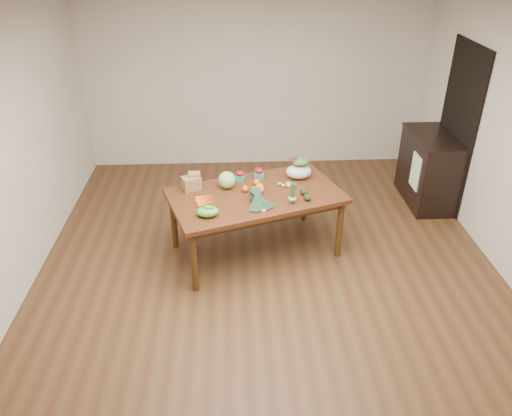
{
  "coord_description": "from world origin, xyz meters",
  "views": [
    {
      "loc": [
        -0.35,
        -4.23,
        3.3
      ],
      "look_at": [
        -0.14,
        0.0,
        0.88
      ],
      "focal_mm": 35.0,
      "sensor_mm": 36.0,
      "label": 1
    }
  ],
  "objects_px": {
    "kale_bunch": "(260,200)",
    "paper_bag": "(191,182)",
    "dining_table": "(255,223)",
    "salad_bag": "(299,169)",
    "cabinet": "(428,169)",
    "mandarin_cluster": "(258,188)",
    "asparagus_bundle": "(292,193)",
    "cabbage": "(227,180)"
  },
  "relations": [
    {
      "from": "mandarin_cluster",
      "to": "kale_bunch",
      "type": "relative_size",
      "value": 0.45
    },
    {
      "from": "paper_bag",
      "to": "cabinet",
      "type": "bearing_deg",
      "value": 17.42
    },
    {
      "from": "mandarin_cluster",
      "to": "salad_bag",
      "type": "distance_m",
      "value": 0.59
    },
    {
      "from": "cabbage",
      "to": "salad_bag",
      "type": "height_order",
      "value": "salad_bag"
    },
    {
      "from": "kale_bunch",
      "to": "asparagus_bundle",
      "type": "xyz_separation_m",
      "value": [
        0.34,
        0.06,
        0.05
      ]
    },
    {
      "from": "cabbage",
      "to": "kale_bunch",
      "type": "height_order",
      "value": "cabbage"
    },
    {
      "from": "mandarin_cluster",
      "to": "cabinet",
      "type": "bearing_deg",
      "value": 24.49
    },
    {
      "from": "salad_bag",
      "to": "cabbage",
      "type": "bearing_deg",
      "value": -166.16
    },
    {
      "from": "kale_bunch",
      "to": "asparagus_bundle",
      "type": "distance_m",
      "value": 0.35
    },
    {
      "from": "cabinet",
      "to": "cabbage",
      "type": "bearing_deg",
      "value": -160.52
    },
    {
      "from": "paper_bag",
      "to": "cabbage",
      "type": "distance_m",
      "value": 0.39
    },
    {
      "from": "paper_bag",
      "to": "salad_bag",
      "type": "xyz_separation_m",
      "value": [
        1.21,
        0.22,
        0.02
      ]
    },
    {
      "from": "mandarin_cluster",
      "to": "asparagus_bundle",
      "type": "xyz_separation_m",
      "value": [
        0.35,
        -0.27,
        0.08
      ]
    },
    {
      "from": "asparagus_bundle",
      "to": "mandarin_cluster",
      "type": "bearing_deg",
      "value": 122.62
    },
    {
      "from": "asparagus_bundle",
      "to": "salad_bag",
      "type": "distance_m",
      "value": 0.61
    },
    {
      "from": "paper_bag",
      "to": "mandarin_cluster",
      "type": "distance_m",
      "value": 0.73
    },
    {
      "from": "cabinet",
      "to": "kale_bunch",
      "type": "relative_size",
      "value": 2.55
    },
    {
      "from": "dining_table",
      "to": "cabbage",
      "type": "xyz_separation_m",
      "value": [
        -0.31,
        0.15,
        0.47
      ]
    },
    {
      "from": "dining_table",
      "to": "salad_bag",
      "type": "bearing_deg",
      "value": 15.92
    },
    {
      "from": "dining_table",
      "to": "cabinet",
      "type": "xyz_separation_m",
      "value": [
        2.34,
        1.09,
        0.1
      ]
    },
    {
      "from": "mandarin_cluster",
      "to": "kale_bunch",
      "type": "xyz_separation_m",
      "value": [
        0.01,
        -0.33,
        0.04
      ]
    },
    {
      "from": "cabinet",
      "to": "kale_bunch",
      "type": "height_order",
      "value": "cabinet"
    },
    {
      "from": "cabinet",
      "to": "kale_bunch",
      "type": "bearing_deg",
      "value": -149.01
    },
    {
      "from": "cabinet",
      "to": "salad_bag",
      "type": "xyz_separation_m",
      "value": [
        -1.83,
        -0.74,
        0.39
      ]
    },
    {
      "from": "paper_bag",
      "to": "cabbage",
      "type": "xyz_separation_m",
      "value": [
        0.39,
        0.02,
        0.0
      ]
    },
    {
      "from": "paper_bag",
      "to": "mandarin_cluster",
      "type": "relative_size",
      "value": 1.43
    },
    {
      "from": "dining_table",
      "to": "cabbage",
      "type": "bearing_deg",
      "value": 134.37
    },
    {
      "from": "cabinet",
      "to": "cabbage",
      "type": "relative_size",
      "value": 5.34
    },
    {
      "from": "cabbage",
      "to": "asparagus_bundle",
      "type": "distance_m",
      "value": 0.78
    },
    {
      "from": "dining_table",
      "to": "asparagus_bundle",
      "type": "relative_size",
      "value": 7.31
    },
    {
      "from": "mandarin_cluster",
      "to": "asparagus_bundle",
      "type": "bearing_deg",
      "value": -38.48
    },
    {
      "from": "cabbage",
      "to": "mandarin_cluster",
      "type": "bearing_deg",
      "value": -19.62
    },
    {
      "from": "dining_table",
      "to": "salad_bag",
      "type": "distance_m",
      "value": 0.79
    },
    {
      "from": "mandarin_cluster",
      "to": "salad_bag",
      "type": "relative_size",
      "value": 0.62
    },
    {
      "from": "paper_bag",
      "to": "dining_table",
      "type": "bearing_deg",
      "value": -11.23
    },
    {
      "from": "kale_bunch",
      "to": "cabinet",
      "type": "bearing_deg",
      "value": 12.09
    },
    {
      "from": "cabinet",
      "to": "mandarin_cluster",
      "type": "distance_m",
      "value": 2.57
    },
    {
      "from": "cabbage",
      "to": "kale_bunch",
      "type": "relative_size",
      "value": 0.48
    },
    {
      "from": "salad_bag",
      "to": "dining_table",
      "type": "bearing_deg",
      "value": -145.18
    },
    {
      "from": "dining_table",
      "to": "cabbage",
      "type": "distance_m",
      "value": 0.58
    },
    {
      "from": "paper_bag",
      "to": "asparagus_bundle",
      "type": "relative_size",
      "value": 1.03
    },
    {
      "from": "kale_bunch",
      "to": "paper_bag",
      "type": "bearing_deg",
      "value": 130.35
    }
  ]
}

